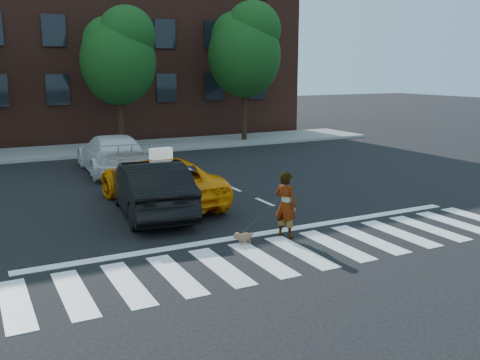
% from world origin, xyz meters
% --- Properties ---
extents(ground, '(120.00, 120.00, 0.00)m').
position_xyz_m(ground, '(0.00, 0.00, 0.00)').
color(ground, black).
rests_on(ground, ground).
extents(crosswalk, '(13.00, 2.40, 0.01)m').
position_xyz_m(crosswalk, '(0.00, 0.00, 0.01)').
color(crosswalk, silver).
rests_on(crosswalk, ground).
extents(stop_line, '(12.00, 0.30, 0.01)m').
position_xyz_m(stop_line, '(0.00, 1.60, 0.01)').
color(stop_line, silver).
rests_on(stop_line, ground).
extents(sidewalk_far, '(30.00, 4.00, 0.15)m').
position_xyz_m(sidewalk_far, '(0.00, 17.50, 0.07)').
color(sidewalk_far, slate).
rests_on(sidewalk_far, ground).
extents(building, '(26.00, 10.00, 12.00)m').
position_xyz_m(building, '(0.00, 25.00, 6.00)').
color(building, '#4E261C').
rests_on(building, ground).
extents(tree_mid, '(3.69, 3.69, 7.10)m').
position_xyz_m(tree_mid, '(0.53, 17.00, 4.85)').
color(tree_mid, black).
rests_on(tree_mid, ground).
extents(tree_right, '(4.00, 4.00, 7.70)m').
position_xyz_m(tree_right, '(7.53, 17.00, 5.26)').
color(tree_right, black).
rests_on(tree_right, ground).
extents(taxi, '(2.87, 5.42, 1.45)m').
position_xyz_m(taxi, '(-1.40, 5.61, 0.73)').
color(taxi, '#FF8F05').
rests_on(taxi, ground).
extents(black_sedan, '(2.16, 4.89, 1.56)m').
position_xyz_m(black_sedan, '(-2.00, 4.66, 0.78)').
color(black_sedan, black).
rests_on(black_sedan, ground).
extents(white_suv, '(2.40, 5.39, 1.54)m').
position_xyz_m(white_suv, '(-1.40, 11.37, 0.77)').
color(white_suv, silver).
rests_on(white_suv, ground).
extents(woman, '(0.60, 0.71, 1.64)m').
position_xyz_m(woman, '(0.29, 1.10, 0.82)').
color(woman, '#999999').
rests_on(woman, ground).
extents(dog, '(0.53, 0.24, 0.30)m').
position_xyz_m(dog, '(-0.89, 1.10, 0.18)').
color(dog, olive).
rests_on(dog, ground).
extents(taxi_sign, '(0.67, 0.34, 0.32)m').
position_xyz_m(taxi_sign, '(-1.40, 5.41, 1.61)').
color(taxi_sign, white).
rests_on(taxi_sign, taxi).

